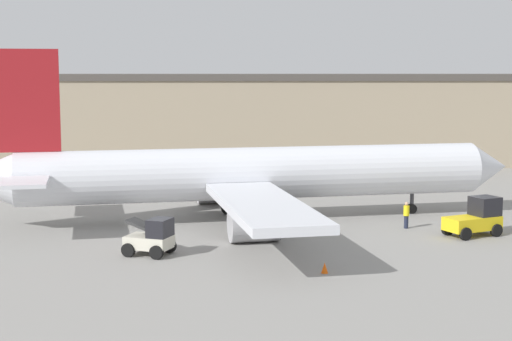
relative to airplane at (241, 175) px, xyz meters
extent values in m
plane|color=gray|center=(1.01, 0.18, -3.18)|extent=(400.00, 400.00, 0.00)
cube|color=gray|center=(3.58, 36.60, 1.42)|extent=(84.86, 16.12, 9.21)
cube|color=#47423D|center=(3.58, 36.60, 6.37)|extent=(84.86, 16.44, 0.70)
cylinder|color=silver|center=(1.01, 0.18, 0.08)|extent=(32.10, 9.27, 3.58)
cone|color=silver|center=(18.15, 3.32, 0.08)|extent=(3.45, 3.97, 3.51)
cube|color=silver|center=(-2.24, 9.11, -0.55)|extent=(6.95, 15.68, 0.50)
cube|color=silver|center=(1.12, -9.32, -0.55)|extent=(6.95, 15.68, 0.50)
cylinder|color=#ADADB2|center=(-1.84, 6.88, -2.03)|extent=(3.34, 2.70, 2.20)
cylinder|color=#ADADB2|center=(0.71, -7.08, -2.03)|extent=(3.34, 2.70, 2.20)
cube|color=maroon|center=(-14.01, -2.56, 5.16)|extent=(4.60, 1.18, 6.59)
cube|color=silver|center=(-14.72, 1.31, 0.44)|extent=(3.94, 4.81, 0.24)
cube|color=silver|center=(-13.30, -6.43, 0.44)|extent=(3.94, 4.81, 0.24)
cylinder|color=#38383D|center=(12.34, 2.25, -2.45)|extent=(0.28, 0.28, 1.47)
cylinder|color=black|center=(12.34, 2.25, -2.83)|extent=(0.75, 0.47, 0.70)
cylinder|color=#38383D|center=(-0.14, -2.39, -2.45)|extent=(0.28, 0.28, 1.47)
cylinder|color=black|center=(-0.14, -2.39, -2.73)|extent=(0.95, 0.51, 0.90)
cylinder|color=#38383D|center=(-0.98, 2.19, -2.45)|extent=(0.28, 0.28, 1.47)
cylinder|color=black|center=(-0.98, 2.19, -2.73)|extent=(0.95, 0.51, 0.90)
cylinder|color=#1E2338|center=(10.76, -3.10, -2.76)|extent=(0.28, 0.28, 0.84)
cylinder|color=yellow|center=(10.76, -3.10, -2.01)|extent=(0.39, 0.39, 0.67)
sphere|color=tan|center=(10.76, -3.10, -1.55)|extent=(0.25, 0.25, 0.25)
cube|color=yellow|center=(14.35, -5.59, -2.37)|extent=(3.88, 2.95, 0.83)
cube|color=black|center=(15.24, -5.18, -1.36)|extent=(2.02, 1.99, 1.19)
cylinder|color=black|center=(15.81, -5.84, -2.78)|extent=(0.84, 0.58, 0.80)
cylinder|color=black|center=(15.13, -4.33, -2.78)|extent=(0.84, 0.58, 0.80)
cylinder|color=black|center=(13.57, -6.85, -2.78)|extent=(0.84, 0.58, 0.80)
cylinder|color=black|center=(12.89, -5.34, -2.78)|extent=(0.84, 0.58, 0.80)
cube|color=beige|center=(-5.27, -10.11, -2.44)|extent=(2.89, 2.42, 0.71)
cube|color=black|center=(-4.62, -10.36, -1.58)|extent=(1.54, 1.78, 1.01)
cube|color=#333333|center=(-5.68, -9.95, -1.49)|extent=(1.86, 1.63, 0.62)
cylinder|color=black|center=(-4.75, -11.19, -2.79)|extent=(0.82, 0.54, 0.77)
cylinder|color=black|center=(-4.17, -9.65, -2.79)|extent=(0.82, 0.54, 0.77)
cylinder|color=black|center=(-6.37, -10.58, -2.79)|extent=(0.82, 0.54, 0.77)
cylinder|color=black|center=(-5.78, -9.03, -2.79)|extent=(0.82, 0.54, 0.77)
cone|color=#EF590F|center=(4.11, -14.40, -2.91)|extent=(0.36, 0.36, 0.55)
camera|label=1|loc=(-0.47, -53.22, 7.04)|focal=55.00mm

